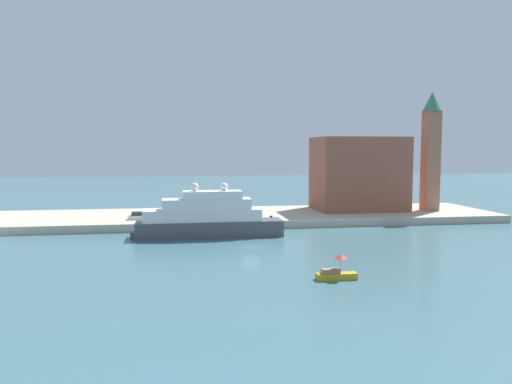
{
  "coord_description": "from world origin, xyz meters",
  "views": [
    {
      "loc": [
        -10.57,
        -72.8,
        14.7
      ],
      "look_at": [
        1.83,
        6.0,
        7.76
      ],
      "focal_mm": 34.79,
      "sensor_mm": 36.0,
      "label": 1
    }
  ],
  "objects": [
    {
      "name": "ground",
      "position": [
        0.0,
        0.0,
        0.0
      ],
      "size": [
        400.0,
        400.0,
        0.0
      ],
      "primitive_type": "plane",
      "color": "#3D6670"
    },
    {
      "name": "quay_dock",
      "position": [
        0.0,
        27.93,
        0.74
      ],
      "size": [
        110.0,
        23.86,
        1.47
      ],
      "primitive_type": "cube",
      "color": "#B7AD99",
      "rests_on": "ground"
    },
    {
      "name": "large_yacht",
      "position": [
        -5.8,
        9.86,
        3.11
      ],
      "size": [
        24.42,
        4.9,
        11.41
      ],
      "color": "#4C4C51",
      "rests_on": "ground"
    },
    {
      "name": "small_motorboat",
      "position": [
        6.9,
        -20.01,
        0.82
      ],
      "size": [
        4.66,
        1.4,
        2.9
      ],
      "color": "#B7991E",
      "rests_on": "ground"
    },
    {
      "name": "work_barge",
      "position": [
        -16.08,
        10.45,
        0.5
      ],
      "size": [
        4.87,
        1.68,
        1.0
      ],
      "primitive_type": "cube",
      "color": "#595966",
      "rests_on": "ground"
    },
    {
      "name": "harbor_building",
      "position": [
        28.28,
        30.3,
        9.36
      ],
      "size": [
        18.81,
        13.11,
        15.78
      ],
      "primitive_type": "cube",
      "color": "#93513D",
      "rests_on": "quay_dock"
    },
    {
      "name": "bell_tower",
      "position": [
        42.82,
        26.18,
        15.15
      ],
      "size": [
        3.99,
        3.99,
        25.26
      ],
      "color": "#9E664C",
      "rests_on": "quay_dock"
    },
    {
      "name": "parked_car",
      "position": [
        -17.83,
        22.12,
        2.08
      ],
      "size": [
        4.43,
        1.9,
        1.43
      ],
      "color": "silver",
      "rests_on": "quay_dock"
    },
    {
      "name": "person_figure",
      "position": [
        -14.39,
        23.4,
        2.24
      ],
      "size": [
        0.36,
        0.36,
        1.66
      ],
      "color": "#4C4C4C",
      "rests_on": "quay_dock"
    },
    {
      "name": "mooring_bollard",
      "position": [
        6.47,
        17.34,
        1.87
      ],
      "size": [
        0.56,
        0.56,
        0.8
      ],
      "primitive_type": "cylinder",
      "color": "black",
      "rests_on": "quay_dock"
    }
  ]
}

